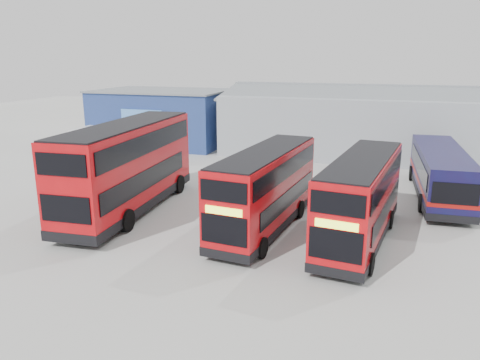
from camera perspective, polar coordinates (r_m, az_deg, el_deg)
ground_plane at (r=24.80m, az=0.88°, el=-4.58°), size 120.00×120.00×0.00m
office_block at (r=45.77m, az=-9.33°, el=7.62°), size 12.30×8.32×5.12m
maintenance_shed at (r=42.73m, az=19.52°, el=6.47°), size 30.50×12.00×5.89m
double_decker_left at (r=25.87m, az=-13.50°, el=1.38°), size 3.49×11.57×4.83m
double_decker_centre at (r=22.59m, az=3.11°, el=-1.32°), size 3.14×9.53×3.96m
double_decker_right at (r=21.74m, az=14.50°, el=-2.46°), size 3.34×9.53×3.95m
single_decker_blue at (r=30.17m, az=23.16°, el=0.65°), size 3.04×10.98×2.94m
panel_van at (r=44.05m, az=-17.47°, el=4.98°), size 2.37×4.94×2.10m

